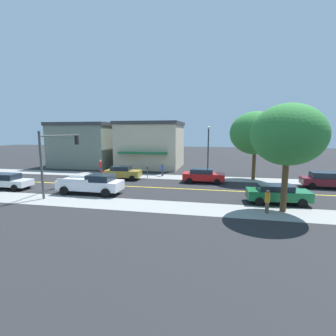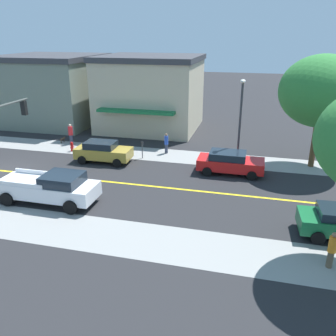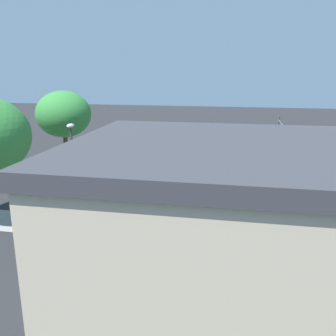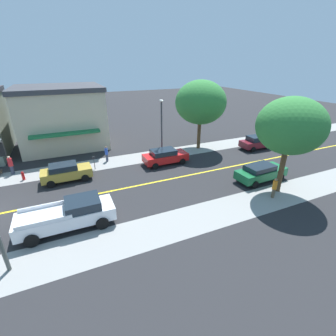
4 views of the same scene
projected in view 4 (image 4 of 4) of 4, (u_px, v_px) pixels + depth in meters
The scene contains 15 objects.
corner_shop_building at pixel (62, 117), 28.91m from camera, with size 9.51×9.61×7.12m.
street_tree_left_near at pixel (291, 126), 17.42m from camera, with size 4.94×4.94×7.49m.
street_tree_right_corner at pixel (201, 102), 27.06m from camera, with size 5.78×5.78×7.90m.
fire_hydrant at pixel (23, 176), 21.22m from camera, with size 0.44×0.24×0.80m.
parking_meter at pixel (94, 161), 23.11m from camera, with size 0.12×0.18×1.35m.
street_lamp at pixel (162, 123), 24.84m from camera, with size 0.70×0.36×6.21m.
red_sedan_left_curb at pixel (165, 156), 24.46m from camera, with size 2.09×4.52×1.54m.
gold_sedan_left_curb at pixel (66, 172), 20.94m from camera, with size 2.03×4.19×1.57m.
green_sedan_right_curb at pixel (261, 172), 21.00m from camera, with size 2.19×4.76×1.48m.
maroon_sedan_left_curb at pixel (259, 142), 28.81m from camera, with size 2.08×4.81×1.59m.
white_pickup_truck at pixel (69, 214), 14.98m from camera, with size 2.33×5.82×1.79m.
pedestrian_blue_shirt at pixel (106, 153), 25.04m from camera, with size 0.32×0.32×1.66m.
pedestrian_orange_shirt at pixel (274, 187), 18.26m from camera, with size 0.34×0.34×1.66m.
pedestrian_red_shirt at pixel (11, 165), 22.11m from camera, with size 0.39×0.39×1.80m.
small_dog at pixel (1, 172), 22.21m from camera, with size 0.62×0.33×0.46m.
Camera 4 is at (17.46, 6.25, 9.70)m, focal length 25.55 mm.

